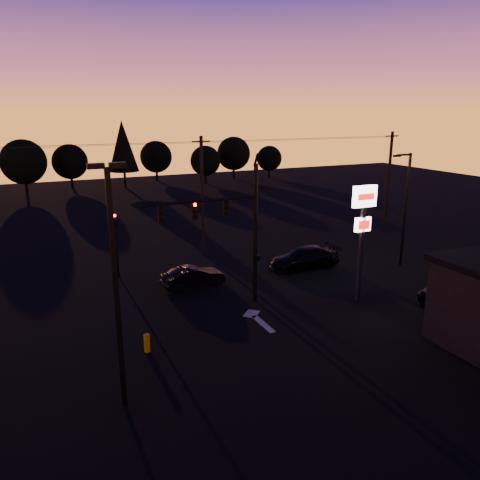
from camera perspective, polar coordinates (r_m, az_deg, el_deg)
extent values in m
plane|color=black|center=(23.90, 2.88, -11.34)|extent=(120.00, 120.00, 0.00)
cube|color=beige|center=(24.90, 2.84, -10.17)|extent=(0.35, 2.20, 0.01)
cube|color=beige|center=(26.03, 1.41, -8.96)|extent=(1.20, 1.20, 0.01)
cylinder|color=black|center=(26.45, 1.89, 0.64)|extent=(0.24, 0.24, 8.00)
cylinder|color=black|center=(25.70, 1.97, 9.72)|extent=(0.14, 0.52, 0.76)
cylinder|color=black|center=(24.71, -4.85, 4.76)|extent=(6.50, 0.16, 0.16)
cube|color=black|center=(25.33, -1.73, 3.92)|extent=(0.32, 0.22, 0.95)
sphere|color=black|center=(25.14, -1.62, 4.65)|extent=(0.18, 0.18, 0.18)
sphere|color=black|center=(25.20, -1.62, 3.98)|extent=(0.18, 0.18, 0.18)
sphere|color=black|center=(25.26, -1.61, 3.31)|extent=(0.18, 0.18, 0.18)
cube|color=black|center=(24.70, -5.59, 3.55)|extent=(0.32, 0.22, 0.95)
sphere|color=#FF0705|center=(24.51, -5.51, 4.29)|extent=(0.18, 0.18, 0.18)
sphere|color=black|center=(24.57, -5.49, 3.61)|extent=(0.18, 0.18, 0.18)
sphere|color=black|center=(24.63, -5.47, 2.92)|extent=(0.18, 0.18, 0.18)
cube|color=black|center=(24.19, -9.62, 3.15)|extent=(0.32, 0.22, 0.95)
sphere|color=black|center=(23.99, -9.57, 3.90)|extent=(0.18, 0.18, 0.18)
sphere|color=black|center=(24.05, -9.54, 3.20)|extent=(0.18, 0.18, 0.18)
sphere|color=black|center=(24.12, -9.51, 2.51)|extent=(0.18, 0.18, 0.18)
cube|color=black|center=(26.93, 2.21, -2.20)|extent=(0.22, 0.18, 0.28)
cylinder|color=black|center=(32.05, -14.77, -1.30)|extent=(0.14, 0.14, 3.60)
cube|color=black|center=(31.52, -15.03, 2.36)|extent=(0.30, 0.20, 0.90)
sphere|color=#FF0705|center=(31.34, -15.03, 2.88)|extent=(0.18, 0.18, 0.18)
sphere|color=black|center=(31.40, -14.99, 2.38)|extent=(0.18, 0.18, 0.18)
sphere|color=black|center=(31.46, -14.96, 1.89)|extent=(0.18, 0.18, 0.18)
cube|color=black|center=(17.24, -14.83, -6.45)|extent=(0.18, 0.18, 9.00)
cube|color=black|center=(16.09, -17.19, 8.61)|extent=(0.55, 0.30, 0.18)
cube|color=black|center=(16.19, -14.72, 8.84)|extent=(0.55, 0.30, 0.18)
cube|color=black|center=(27.56, 14.53, -0.98)|extent=(0.22, 0.22, 6.40)
cube|color=white|center=(26.89, 14.96, 5.16)|extent=(1.50, 0.25, 1.20)
cube|color=red|center=(26.78, 15.15, 5.11)|extent=(1.10, 0.02, 0.35)
cube|color=white|center=(27.21, 14.73, 1.85)|extent=(1.00, 0.22, 0.80)
cube|color=red|center=(27.11, 14.90, 1.79)|extent=(0.75, 0.02, 0.50)
cylinder|color=black|center=(34.83, 19.49, 3.39)|extent=(0.20, 0.20, 8.00)
cylinder|color=black|center=(33.87, 19.35, 9.77)|extent=(1.20, 0.14, 0.14)
cube|color=black|center=(33.46, 18.59, 9.69)|extent=(0.50, 0.22, 0.14)
plane|color=#FFB759|center=(33.47, 18.57, 9.55)|extent=(0.35, 0.35, 0.00)
cylinder|color=black|center=(35.53, -4.62, 5.28)|extent=(0.26, 0.26, 9.00)
cube|color=black|center=(35.03, -4.77, 11.89)|extent=(1.40, 0.10, 0.10)
cylinder|color=black|center=(44.91, 17.63, 6.75)|extent=(0.26, 0.26, 9.00)
cube|color=black|center=(44.52, 18.07, 11.97)|extent=(1.40, 0.10, 0.10)
cylinder|color=black|center=(32.47, -19.74, 10.68)|extent=(18.00, 0.02, 0.02)
cylinder|color=black|center=(33.06, -19.85, 10.83)|extent=(18.00, 0.02, 0.02)
cylinder|color=black|center=(33.66, -19.94, 10.80)|extent=(18.00, 0.02, 0.02)
cylinder|color=black|center=(38.53, 8.51, 12.03)|extent=(18.00, 0.02, 0.02)
cylinder|color=black|center=(39.03, 8.03, 12.16)|extent=(18.00, 0.02, 0.02)
cylinder|color=black|center=(39.54, 7.55, 12.15)|extent=(18.00, 0.02, 0.02)
cube|color=black|center=(26.16, 24.61, -7.01)|extent=(2.20, 0.05, 1.60)
cylinder|color=#DAB500|center=(22.52, -11.28, -12.21)|extent=(0.29, 0.29, 0.86)
cylinder|color=black|center=(67.59, -24.56, 5.70)|extent=(0.36, 0.36, 1.75)
sphere|color=black|center=(67.16, -24.89, 8.63)|extent=(5.77, 5.78, 5.78)
cylinder|color=black|center=(71.81, -19.80, 6.58)|extent=(0.36, 0.36, 1.50)
sphere|color=black|center=(71.45, -20.02, 8.96)|extent=(4.95, 4.95, 4.95)
cylinder|color=black|center=(69.74, -13.84, 7.17)|extent=(0.36, 0.36, 2.38)
cone|color=black|center=(69.25, -14.10, 11.06)|extent=(4.18, 4.18, 7.12)
cylinder|color=black|center=(75.95, -10.09, 7.70)|extent=(0.36, 0.36, 1.50)
sphere|color=black|center=(75.61, -10.20, 9.95)|extent=(4.95, 4.95, 4.95)
cylinder|color=black|center=(72.07, -4.20, 7.43)|extent=(0.36, 0.36, 1.38)
sphere|color=black|center=(71.74, -4.24, 9.61)|extent=(4.54, 4.54, 4.54)
cylinder|color=black|center=(77.06, -0.77, 8.09)|extent=(0.36, 0.36, 1.62)
sphere|color=black|center=(76.70, -0.78, 10.50)|extent=(5.36, 5.36, 5.36)
cylinder|color=black|center=(78.81, 3.56, 8.09)|extent=(0.36, 0.36, 1.25)
sphere|color=black|center=(78.52, 3.59, 9.90)|extent=(4.12, 4.12, 4.12)
imported|color=black|center=(29.78, -5.72, -4.47)|extent=(4.05, 1.68, 1.30)
imported|color=black|center=(33.36, 7.86, -2.17)|extent=(5.14, 2.28, 1.47)
imported|color=black|center=(28.43, 25.36, -7.03)|extent=(2.77, 4.72, 1.23)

